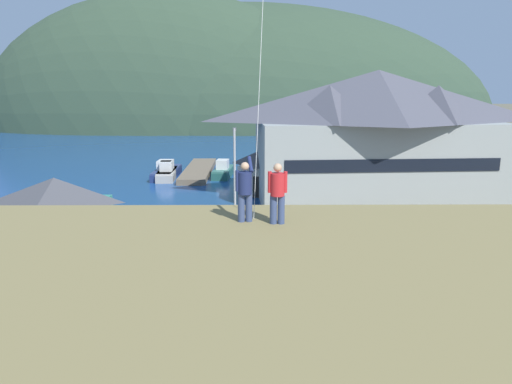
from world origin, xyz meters
TOP-DOWN VIEW (x-y plane):
  - ground_plane at (0.00, 0.00)m, footprint 600.00×600.00m
  - parking_lot_pad at (0.00, 5.00)m, footprint 40.00×20.00m
  - bay_water at (0.00, 60.00)m, footprint 360.00×84.00m
  - far_hill_west_ridge at (-21.86, 108.44)m, footprint 101.81×50.11m
  - far_hill_east_peak at (-6.24, 120.45)m, footprint 123.05×63.56m
  - far_hill_center_saddle at (-0.82, 120.93)m, footprint 146.49×75.51m
  - harbor_lodge at (12.71, 22.48)m, footprint 24.00×12.87m
  - storage_shed_near_lot at (-11.99, 8.49)m, footprint 6.52×5.33m
  - storage_shed_waterside at (2.05, 24.95)m, footprint 5.35×5.45m
  - wharf_dock at (-5.78, 36.74)m, footprint 3.20×15.90m
  - moored_boat_wharfside at (-9.09, 32.92)m, footprint 2.36×6.31m
  - moored_boat_outer_mooring at (-2.51, 34.22)m, footprint 2.53×6.15m
  - moored_boat_inner_slip at (-9.33, 33.87)m, footprint 2.60×7.55m
  - parked_car_lone_by_shed at (13.31, -0.13)m, footprint 4.32×2.31m
  - parked_car_mid_row_center at (-10.39, 0.58)m, footprint 4.30×2.26m
  - parked_car_back_row_right at (8.71, -0.56)m, footprint 4.32×2.30m
  - parked_car_front_row_end at (-0.25, 0.03)m, footprint 4.31×2.27m
  - parked_car_corner_spot at (-1.06, 6.54)m, footprint 4.30×2.25m
  - parking_light_pole at (-0.21, 10.55)m, footprint 0.24×0.78m
  - person_kite_flyer at (0.80, -8.58)m, footprint 0.52×0.69m
  - person_companion at (1.72, -8.81)m, footprint 0.55×0.40m

SIDE VIEW (x-z plane):
  - ground_plane at x=0.00m, z-range 0.00..0.00m
  - far_hill_west_ridge at x=-21.86m, z-range -35.38..35.38m
  - far_hill_east_peak at x=-6.24m, z-range -28.06..28.06m
  - far_hill_center_saddle at x=-0.82m, z-range -34.22..34.22m
  - bay_water at x=0.00m, z-range 0.00..0.03m
  - parking_lot_pad at x=0.00m, z-range 0.00..0.10m
  - wharf_dock at x=-5.78m, z-range 0.00..0.70m
  - moored_boat_wharfside at x=-9.09m, z-range -0.36..1.80m
  - moored_boat_outer_mooring at x=-2.51m, z-range -0.36..1.80m
  - moored_boat_inner_slip at x=-9.33m, z-range -0.36..1.80m
  - parked_car_lone_by_shed at x=13.31m, z-range 0.15..1.97m
  - parked_car_mid_row_center at x=-10.39m, z-range 0.15..1.97m
  - parked_car_back_row_right at x=8.71m, z-range 0.15..1.97m
  - parked_car_front_row_end at x=-0.25m, z-range 0.15..1.97m
  - parked_car_corner_spot at x=-1.06m, z-range 0.15..1.97m
  - storage_shed_waterside at x=2.05m, z-range 0.09..4.65m
  - storage_shed_near_lot at x=-11.99m, z-range 0.10..4.92m
  - parking_light_pole at x=-0.21m, z-range 0.65..8.41m
  - harbor_lodge at x=12.71m, z-range 0.42..12.61m
  - person_companion at x=1.72m, z-range 6.85..8.59m
  - person_kite_flyer at x=0.80m, z-range 6.81..8.66m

